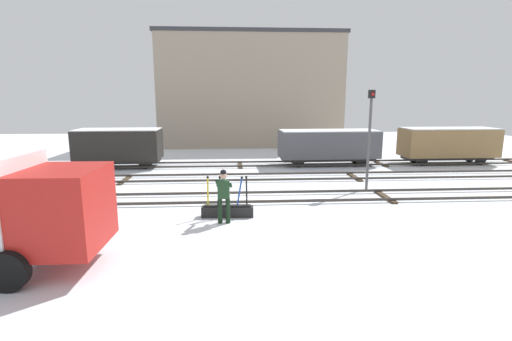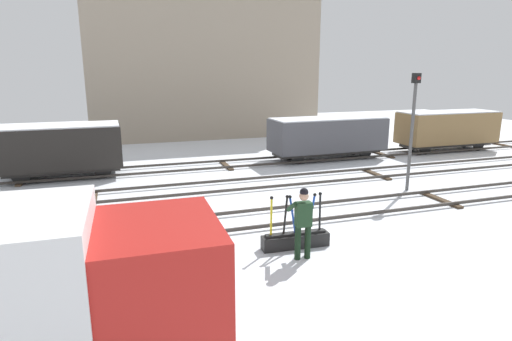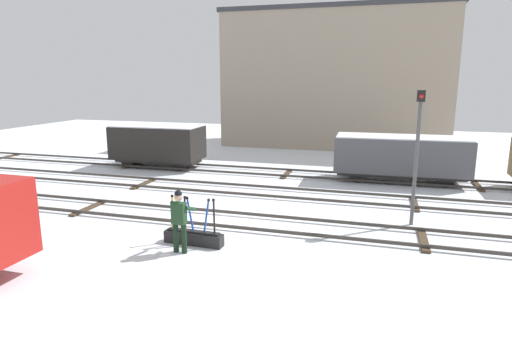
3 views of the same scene
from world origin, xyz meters
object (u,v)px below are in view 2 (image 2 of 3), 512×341
Objects in this scene: signal_post at (413,121)px; freight_car_far_end at (447,128)px; freight_car_mid_siding at (328,135)px; freight_car_back_track at (62,148)px; switch_lever_frame at (295,238)px; rail_worker at (303,219)px.

signal_post is 0.77× the size of freight_car_far_end.
freight_car_back_track is at bearing 178.43° from freight_car_mid_siding.
rail_worker is at bearing -96.73° from switch_lever_frame.
signal_post reaches higher than freight_car_far_end.
freight_car_back_track reaches higher than switch_lever_frame.
rail_worker reaches higher than switch_lever_frame.
rail_worker is 12.30m from freight_car_back_track.
freight_car_back_track is 20.18m from freight_car_far_end.
freight_car_mid_siding is at bearing -179.88° from freight_car_far_end.
freight_car_back_track is (-6.51, 9.84, 1.07)m from switch_lever_frame.
freight_car_mid_siding is at bearing -0.93° from freight_car_back_track.
signal_post reaches higher than freight_car_mid_siding.
freight_car_far_end is at bearing 39.81° from rail_worker.
freight_car_far_end is at bearing 38.26° from switch_lever_frame.
freight_car_mid_siding is (-0.19, 6.23, -1.40)m from signal_post.
freight_car_far_end is at bearing 40.07° from signal_post.
rail_worker is at bearing -146.20° from signal_post.
rail_worker is 12.18m from freight_car_mid_siding.
rail_worker is 0.41× the size of signal_post.
freight_car_far_end reaches higher than rail_worker.
rail_worker is (-0.11, -0.65, 0.77)m from switch_lever_frame.
freight_car_mid_siding is at bearing 60.85° from switch_lever_frame.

